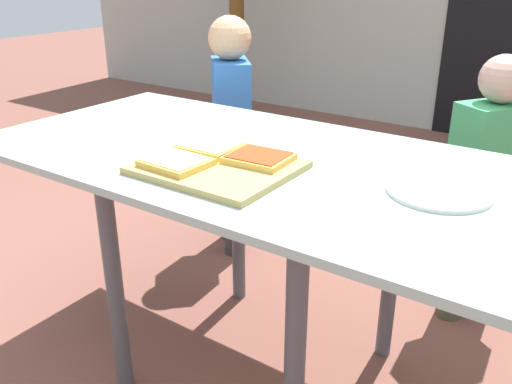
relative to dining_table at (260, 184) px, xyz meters
name	(u,v)px	position (x,y,z in m)	size (l,w,h in m)	color
ground_plane	(259,368)	(0.00, 0.00, -0.63)	(16.00, 16.00, 0.00)	brown
dining_table	(260,184)	(0.00, 0.00, 0.00)	(1.60, 0.77, 0.70)	#9BB6AF
cutting_board	(218,167)	(-0.03, -0.15, 0.09)	(0.36, 0.31, 0.02)	tan
pizza_slice_near_left	(176,162)	(-0.10, -0.21, 0.10)	(0.16, 0.13, 0.02)	gold
pizza_slice_far_left	(210,147)	(-0.11, -0.08, 0.10)	(0.15, 0.13, 0.02)	gold
pizza_slice_far_right	(259,158)	(0.05, -0.07, 0.10)	(0.16, 0.14, 0.02)	gold
plate_white_right	(439,191)	(0.47, 0.02, 0.08)	(0.23, 0.23, 0.01)	white
child_left	(231,122)	(-0.55, 0.61, -0.06)	(0.27, 0.27, 0.99)	#3C3639
child_right	(486,179)	(0.44, 0.68, -0.11)	(0.25, 0.28, 0.92)	#4B4D36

